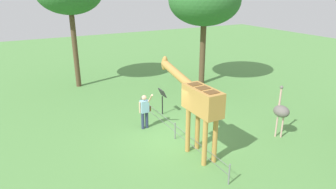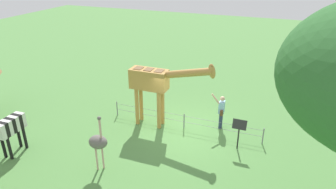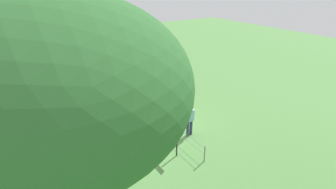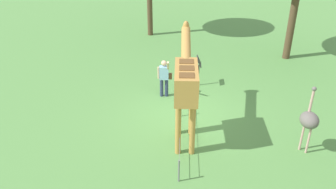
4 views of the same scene
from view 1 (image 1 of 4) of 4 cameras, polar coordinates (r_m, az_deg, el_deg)
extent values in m
plane|color=#568E47|center=(12.83, 1.92, -8.27)|extent=(60.00, 60.00, 0.00)
cylinder|color=#BC8942|center=(11.50, 3.80, -6.75)|extent=(0.18, 0.18, 1.81)
cylinder|color=#BC8942|center=(11.72, 5.62, -6.27)|extent=(0.18, 0.18, 1.81)
cylinder|color=#BC8942|center=(10.70, 7.00, -9.03)|extent=(0.18, 0.18, 1.81)
cylinder|color=#BC8942|center=(10.94, 8.89, -8.45)|extent=(0.18, 0.18, 1.81)
cube|color=#BC8942|center=(10.65, 6.55, -1.11)|extent=(1.71, 0.71, 0.90)
cube|color=brown|center=(10.89, 5.13, 1.97)|extent=(0.36, 0.44, 0.02)
cube|color=brown|center=(10.50, 6.64, 1.23)|extent=(0.36, 0.44, 0.02)
cube|color=brown|center=(10.12, 8.27, 0.44)|extent=(0.36, 0.44, 0.02)
cylinder|color=#BC8942|center=(11.85, 1.90, 3.75)|extent=(2.29, 0.34, 0.78)
ellipsoid|color=#BC8942|center=(12.72, -0.66, 5.98)|extent=(0.41, 0.26, 0.68)
cylinder|color=brown|center=(12.65, -0.90, 6.74)|extent=(0.05, 0.05, 0.14)
cylinder|color=brown|center=(12.71, -0.42, 6.79)|extent=(0.05, 0.05, 0.14)
cylinder|color=navy|center=(13.59, -4.05, -4.79)|extent=(0.14, 0.14, 0.78)
cylinder|color=navy|center=(13.52, -4.81, -4.96)|extent=(0.14, 0.14, 0.78)
cube|color=#8CBFE0|center=(13.29, -4.50, -2.27)|extent=(0.25, 0.37, 0.55)
sphere|color=#D8AD8C|center=(13.14, -4.55, -0.59)|extent=(0.22, 0.22, 0.22)
cylinder|color=#D8AD8C|center=(12.97, -3.38, -0.75)|extent=(0.42, 0.10, 0.47)
cylinder|color=#D8AD8C|center=(13.21, -5.36, -2.47)|extent=(0.08, 0.08, 0.50)
cube|color=brown|center=(13.49, -3.74, -2.71)|extent=(0.13, 0.20, 0.24)
cylinder|color=#CC9E93|center=(13.55, 19.87, -5.81)|extent=(0.07, 0.07, 0.90)
cylinder|color=#CC9E93|center=(13.57, 20.82, -5.89)|extent=(0.07, 0.07, 0.90)
ellipsoid|color=#66605B|center=(13.28, 20.72, -3.00)|extent=(0.70, 0.56, 0.49)
cylinder|color=#CC9E93|center=(13.18, 20.52, -0.58)|extent=(0.08, 0.08, 0.80)
sphere|color=#66605B|center=(13.04, 20.76, 1.27)|extent=(0.14, 0.14, 0.14)
cylinder|color=brown|center=(19.50, 6.56, 7.66)|extent=(0.36, 0.36, 3.95)
ellipsoid|color=#2D662D|center=(19.08, 6.96, 17.35)|extent=(4.37, 4.37, 3.06)
cylinder|color=brown|center=(19.60, -17.19, 8.01)|extent=(0.31, 0.31, 4.64)
cylinder|color=black|center=(14.94, -1.07, -2.05)|extent=(0.06, 0.06, 0.95)
cube|color=#2D2D2D|center=(14.71, -1.09, 0.32)|extent=(0.56, 0.21, 0.38)
cylinder|color=slate|center=(10.13, 11.53, -14.64)|extent=(0.05, 0.05, 0.75)
cylinder|color=slate|center=(12.60, 1.36, -6.91)|extent=(0.05, 0.05, 0.75)
cylinder|color=slate|center=(15.47, -5.07, -1.74)|extent=(0.05, 0.05, 0.75)
cube|color=slate|center=(12.48, 1.37, -5.84)|extent=(7.00, 0.01, 0.01)
cube|color=slate|center=(12.61, 1.35, -7.06)|extent=(7.00, 0.01, 0.01)
camera|label=2|loc=(22.09, 25.35, 21.32)|focal=33.01mm
camera|label=3|loc=(23.00, 1.96, 21.87)|focal=28.14mm
camera|label=4|loc=(5.91, 80.23, 13.97)|focal=37.81mm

